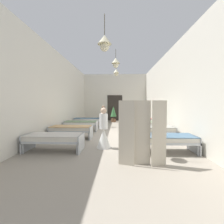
{
  "coord_description": "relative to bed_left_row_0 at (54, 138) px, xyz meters",
  "views": [
    {
      "loc": [
        0.29,
        -7.9,
        1.62
      ],
      "look_at": [
        0.0,
        -0.47,
        1.2
      ],
      "focal_mm": 24.38,
      "sensor_mm": 36.0,
      "label": 1
    }
  ],
  "objects": [
    {
      "name": "privacy_screen",
      "position": [
        2.81,
        -1.1,
        0.41
      ],
      "size": [
        1.25,
        0.15,
        1.7
      ],
      "rotation": [
        0.0,
        0.0,
        0.01
      ],
      "color": "#BCB29E",
      "rests_on": "ground"
    },
    {
      "name": "room_shell",
      "position": [
        1.88,
        4.16,
        1.76
      ],
      "size": [
        6.26,
        13.33,
        4.38
      ],
      "color": "silver",
      "rests_on": "ground"
    },
    {
      "name": "patient_seated_primary",
      "position": [
        3.41,
        3.82,
        0.43
      ],
      "size": [
        0.44,
        0.44,
        0.8
      ],
      "color": "slate",
      "rests_on": "bed_right_row_2"
    },
    {
      "name": "bed_right_row_3",
      "position": [
        3.76,
        5.7,
        0.0
      ],
      "size": [
        1.9,
        0.84,
        0.57
      ],
      "color": "#B7BCC1",
      "rests_on": "ground"
    },
    {
      "name": "nurse_mid_aisle",
      "position": [
        1.16,
        5.41,
        0.09
      ],
      "size": [
        0.52,
        0.52,
        1.49
      ],
      "rotation": [
        0.0,
        0.0,
        2.27
      ],
      "color": "white",
      "rests_on": "ground"
    },
    {
      "name": "bed_right_row_0",
      "position": [
        3.76,
        0.0,
        0.0
      ],
      "size": [
        1.9,
        0.84,
        0.57
      ],
      "color": "#B7BCC1",
      "rests_on": "ground"
    },
    {
      "name": "bed_right_row_1",
      "position": [
        3.76,
        1.9,
        0.0
      ],
      "size": [
        1.9,
        0.84,
        0.57
      ],
      "color": "#B7BCC1",
      "rests_on": "ground"
    },
    {
      "name": "bed_left_row_2",
      "position": [
        0.0,
        3.8,
        0.0
      ],
      "size": [
        1.9,
        0.84,
        0.57
      ],
      "color": "#B7BCC1",
      "rests_on": "ground"
    },
    {
      "name": "bed_left_row_1",
      "position": [
        0.0,
        1.9,
        0.0
      ],
      "size": [
        1.9,
        0.84,
        0.57
      ],
      "color": "#B7BCC1",
      "rests_on": "ground"
    },
    {
      "name": "bed_left_row_3",
      "position": [
        0.0,
        5.7,
        0.0
      ],
      "size": [
        1.9,
        0.84,
        0.57
      ],
      "color": "#B7BCC1",
      "rests_on": "ground"
    },
    {
      "name": "ground_plane",
      "position": [
        1.88,
        2.85,
        -0.49
      ],
      "size": [
        6.46,
        13.73,
        0.1
      ],
      "primitive_type": "cube",
      "color": "#9E9384"
    },
    {
      "name": "potted_plant",
      "position": [
        1.78,
        8.19,
        0.36
      ],
      "size": [
        0.53,
        0.53,
        1.38
      ],
      "color": "brown",
      "rests_on": "ground"
    },
    {
      "name": "bed_left_row_0",
      "position": [
        0.0,
        0.0,
        0.0
      ],
      "size": [
        1.9,
        0.84,
        0.57
      ],
      "color": "#B7BCC1",
      "rests_on": "ground"
    },
    {
      "name": "nurse_near_aisle",
      "position": [
        1.65,
        0.42,
        0.09
      ],
      "size": [
        0.52,
        0.52,
        1.49
      ],
      "rotation": [
        0.0,
        0.0,
        3.03
      ],
      "color": "white",
      "rests_on": "ground"
    },
    {
      "name": "bed_right_row_2",
      "position": [
        3.76,
        3.8,
        0.0
      ],
      "size": [
        1.9,
        0.84,
        0.57
      ],
      "color": "#B7BCC1",
      "rests_on": "ground"
    }
  ]
}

